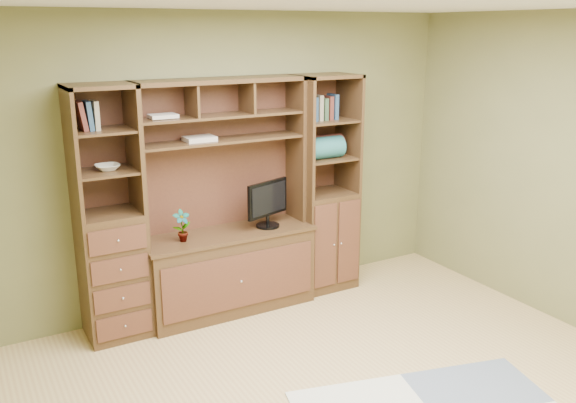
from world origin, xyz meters
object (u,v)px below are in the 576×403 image
right_tower (325,184)px  left_tower (109,216)px  center_hutch (227,200)px  monitor (267,196)px

right_tower → left_tower: bearing=180.0°
center_hutch → left_tower: same height
center_hutch → monitor: center_hutch is taller
monitor → right_tower: bearing=-12.5°
center_hutch → right_tower: bearing=2.2°
right_tower → center_hutch: bearing=-177.8°
center_hutch → monitor: size_ratio=3.54×
left_tower → right_tower: same height
left_tower → right_tower: (2.02, 0.00, 0.00)m
center_hutch → left_tower: 1.00m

